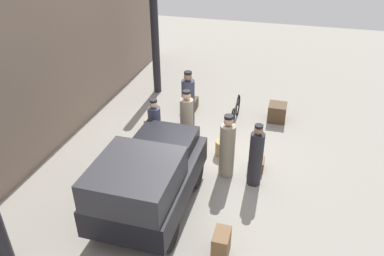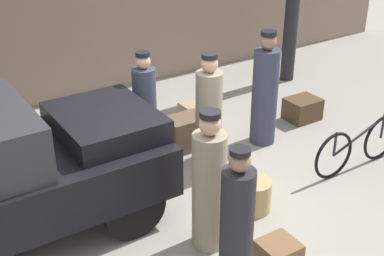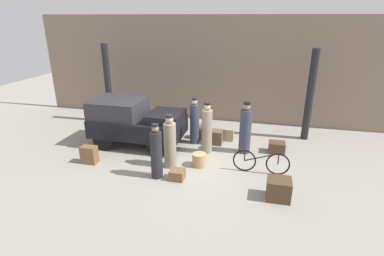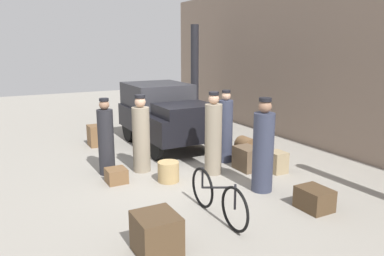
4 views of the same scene
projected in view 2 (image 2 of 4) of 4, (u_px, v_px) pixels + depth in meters
name	position (u px, v px, depth m)	size (l,w,h in m)	color
ground_plane	(187.00, 203.00, 6.93)	(30.00, 30.00, 0.00)	gray
truck	(8.00, 167.00, 5.95)	(3.24, 1.75, 1.66)	black
bicycle	(358.00, 146.00, 7.57)	(1.67, 0.04, 0.74)	black
wicker_basket	(254.00, 196.00, 6.72)	(0.44, 0.44, 0.41)	tan
porter_lifting_near_truck	(209.00, 121.00, 7.24)	(0.36, 0.36, 1.78)	gray
porter_carrying_trunk	(209.00, 187.00, 5.86)	(0.38, 0.38, 1.69)	gray
porter_standing_middle	(145.00, 115.00, 7.48)	(0.33, 0.33, 1.71)	#33384C
porter_with_bicycle	(237.00, 228.00, 5.24)	(0.34, 0.34, 1.65)	#232328
conductor_in_dark_uniform	(265.00, 93.00, 8.10)	(0.39, 0.39, 1.79)	#33384C
suitcase_small_leather	(193.00, 116.00, 8.74)	(0.40, 0.34, 0.46)	#9E8966
trunk_wicker_pale	(185.00, 133.00, 8.16)	(0.58, 0.43, 0.51)	brown
suitcase_black_upright	(302.00, 109.00, 9.10)	(0.55, 0.45, 0.37)	#4C3823
trunk_large_brown	(278.00, 254.00, 5.82)	(0.41, 0.39, 0.29)	brown
trunk_barrel_dark	(140.00, 131.00, 8.16)	(0.44, 0.41, 0.57)	brown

